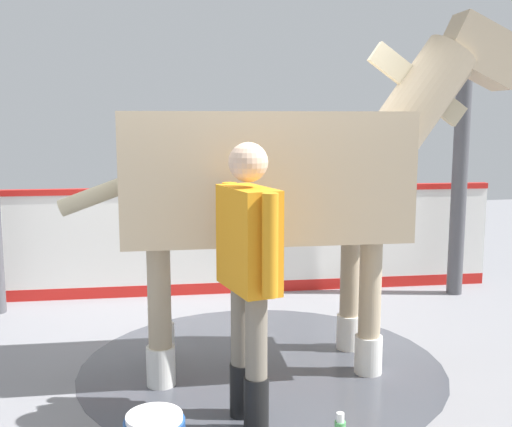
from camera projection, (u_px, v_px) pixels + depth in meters
The scene contains 6 objects.
ground_plane at pixel (224, 356), 4.86m from camera, with size 16.00×16.00×0.02m, color gray.
wet_patch at pixel (262, 365), 4.64m from camera, with size 2.72×2.72×0.00m, color #42444C.
barrier_wall at pixel (234, 244), 6.51m from camera, with size 5.64×0.46×1.14m.
roof_post_near at pixel (460, 165), 6.36m from camera, with size 0.16×0.16×2.75m, color #4C4C51.
horse at pixel (280, 176), 4.44m from camera, with size 3.40×1.02×2.61m.
handler at pixel (248, 265), 3.61m from camera, with size 0.32×0.67×1.71m.
Camera 1 is at (-0.71, -4.58, 1.84)m, focal length 43.17 mm.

